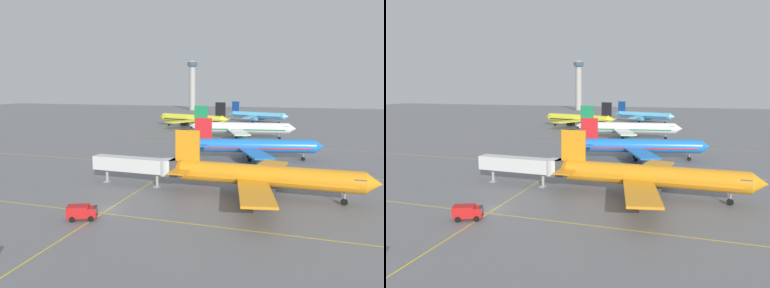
% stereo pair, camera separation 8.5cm
% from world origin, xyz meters
% --- Properties ---
extents(ground_plane, '(600.00, 600.00, 0.00)m').
position_xyz_m(ground_plane, '(0.00, 0.00, 0.00)').
color(ground_plane, slate).
extents(airliner_front_gate, '(36.27, 31.40, 11.31)m').
position_xyz_m(airliner_front_gate, '(22.65, 12.97, 3.86)').
color(airliner_front_gate, orange).
rests_on(airliner_front_gate, ground).
extents(airliner_second_row, '(35.21, 29.90, 11.01)m').
position_xyz_m(airliner_second_row, '(17.12, 44.64, 3.76)').
color(airliner_second_row, blue).
rests_on(airliner_second_row, ground).
extents(airliner_third_row, '(39.34, 33.65, 12.23)m').
position_xyz_m(airliner_third_row, '(7.53, 81.39, 4.18)').
color(airliner_third_row, white).
rests_on(airliner_third_row, ground).
extents(airliner_far_left_stand, '(39.08, 33.38, 12.41)m').
position_xyz_m(airliner_far_left_stand, '(-20.53, 111.68, 4.24)').
color(airliner_far_left_stand, yellow).
rests_on(airliner_far_left_stand, ground).
extents(airliner_far_right_stand, '(34.84, 29.81, 11.13)m').
position_xyz_m(airliner_far_right_stand, '(5.79, 147.79, 3.80)').
color(airliner_far_right_stand, '#5BB7E5').
rests_on(airliner_far_right_stand, ground).
extents(taxiway_markings, '(132.27, 113.71, 0.01)m').
position_xyz_m(taxiway_markings, '(0.00, 32.46, 0.00)').
color(taxiway_markings, yellow).
rests_on(taxiway_markings, ground).
extents(service_truck_red_van, '(4.50, 3.35, 2.10)m').
position_xyz_m(service_truck_red_van, '(-1.41, -5.09, 1.18)').
color(service_truck_red_van, red).
rests_on(service_truck_red_van, ground).
extents(jet_bridge, '(17.96, 3.51, 5.58)m').
position_xyz_m(jet_bridge, '(-0.70, 13.68, 4.06)').
color(jet_bridge, silver).
rests_on(jet_bridge, ground).
extents(control_tower, '(8.82, 8.82, 41.76)m').
position_xyz_m(control_tower, '(-60.00, 239.85, 24.01)').
color(control_tower, '#ADA89E').
rests_on(control_tower, ground).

